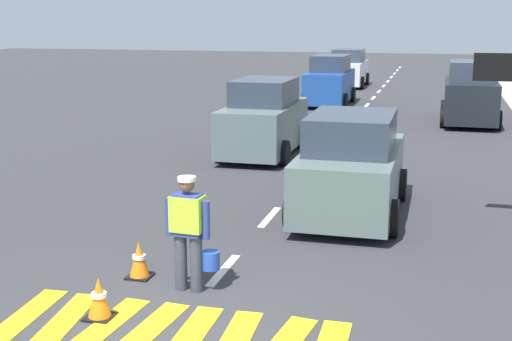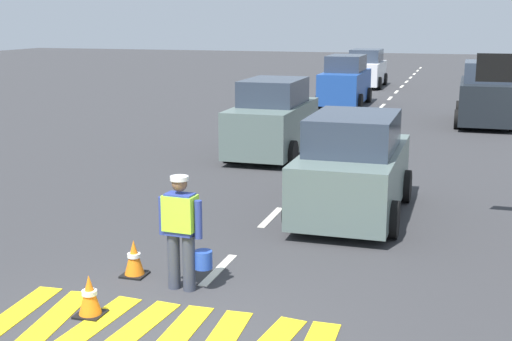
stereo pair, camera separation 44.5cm
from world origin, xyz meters
name	(u,v)px [view 2 (the right image)]	position (x,y,z in m)	size (l,w,h in m)	color
ground_plane	(374,114)	(0.00, 21.00, 0.00)	(96.00, 96.00, 0.00)	#333335
crosswalk_stripes	(153,335)	(0.00, 0.36, 0.01)	(4.43, 1.93, 0.01)	yellow
lane_center_line	(386,102)	(0.00, 25.20, 0.00)	(0.14, 46.40, 0.01)	silver
road_worker	(182,227)	(-0.22, 1.84, 0.93)	(0.77, 0.36, 1.67)	#383D4C
traffic_cone_near	(134,258)	(-1.14, 2.11, 0.28)	(0.36, 0.36, 0.56)	black
traffic_cone_far	(90,296)	(-1.04, 0.64, 0.28)	(0.36, 0.36, 0.56)	black
car_parked_far	(486,95)	(4.17, 19.41, 1.06)	(2.05, 4.36, 2.27)	black
car_oncoming_second	(345,82)	(-1.64, 23.50, 1.01)	(1.94, 4.30, 2.18)	#1E4799
car_outgoing_ahead	(353,169)	(1.48, 6.37, 0.93)	(2.05, 4.16, 2.01)	slate
car_oncoming_third	(366,69)	(-1.94, 31.98, 0.96)	(2.07, 4.22, 2.06)	silver
car_oncoming_lead	(273,120)	(-1.66, 11.76, 0.99)	(1.98, 4.16, 2.13)	slate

